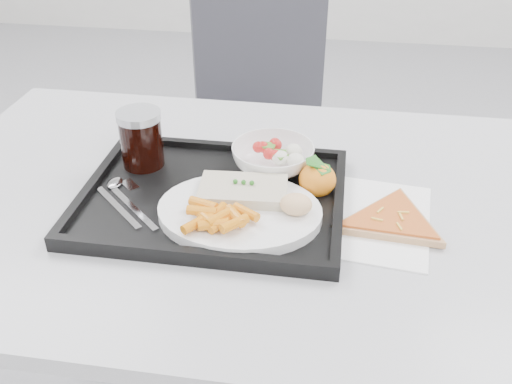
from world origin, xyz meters
The scene contains 14 objects.
table centered at (0.00, 0.30, 0.68)m, with size 1.20×0.80×0.75m.
chair centered at (-0.09, 1.06, 0.54)m, with size 0.55×0.57×0.93m.
tray centered at (-0.04, 0.27, 0.76)m, with size 0.45×0.35×0.03m.
dinner_plate centered at (0.01, 0.22, 0.77)m, with size 0.27×0.27×0.02m.
fish_fillet centered at (0.01, 0.25, 0.79)m, with size 0.15×0.10×0.03m.
bread_roll centered at (0.11, 0.22, 0.80)m, with size 0.06×0.06×0.03m.
salad_bowl centered at (0.05, 0.38, 0.79)m, with size 0.15×0.15×0.05m.
cola_glass centered at (-0.20, 0.36, 0.82)m, with size 0.08×0.08×0.11m.
cutlery centered at (-0.19, 0.24, 0.77)m, with size 0.14×0.15×0.01m.
napkin centered at (0.20, 0.27, 0.75)m, with size 0.27×0.27×0.00m.
tangerine centered at (0.13, 0.32, 0.79)m, with size 0.08×0.08×0.07m.
pizza_slice centered at (0.26, 0.25, 0.76)m, with size 0.28×0.28×0.02m.
carrot_pile centered at (-0.01, 0.17, 0.80)m, with size 0.12×0.08×0.02m.
salad_contents centered at (0.06, 0.38, 0.80)m, with size 0.10×0.08×0.03m.
Camera 1 is at (0.16, -0.53, 1.31)m, focal length 40.00 mm.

